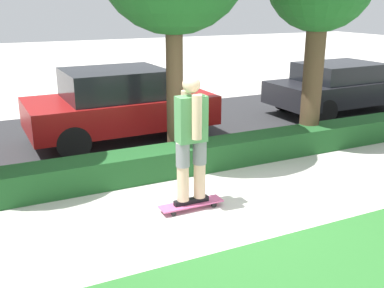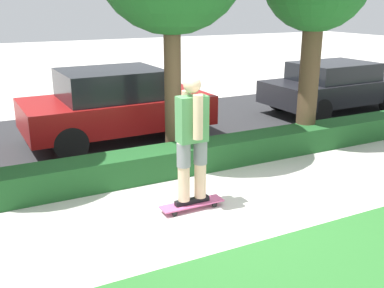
% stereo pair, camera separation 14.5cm
% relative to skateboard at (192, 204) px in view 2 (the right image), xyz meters
% --- Properties ---
extents(ground_plane, '(60.00, 60.00, 0.00)m').
position_rel_skateboard_xyz_m(ground_plane, '(0.34, -0.19, -0.08)').
color(ground_plane, beige).
extents(street_asphalt, '(18.48, 5.00, 0.01)m').
position_rel_skateboard_xyz_m(street_asphalt, '(0.34, 4.01, -0.07)').
color(street_asphalt, '#2D2D30').
rests_on(street_asphalt, ground_plane).
extents(hedge_row, '(18.48, 0.60, 0.46)m').
position_rel_skateboard_xyz_m(hedge_row, '(0.34, 1.41, 0.16)').
color(hedge_row, '#1E5123').
rests_on(hedge_row, ground_plane).
extents(skateboard, '(0.93, 0.24, 0.09)m').
position_rel_skateboard_xyz_m(skateboard, '(0.00, 0.00, 0.00)').
color(skateboard, '#DB5B93').
rests_on(skateboard, ground_plane).
extents(skater_person, '(0.52, 0.47, 1.82)m').
position_rel_skateboard_xyz_m(skater_person, '(-0.00, -0.00, 0.99)').
color(skater_person, black).
rests_on(skater_person, skateboard).
extents(parked_car_middle, '(3.86, 1.93, 1.51)m').
position_rel_skateboard_xyz_m(parked_car_middle, '(0.09, 3.70, 0.70)').
color(parked_car_middle, maroon).
rests_on(parked_car_middle, ground_plane).
extents(parked_car_rear, '(3.92, 1.81, 1.31)m').
position_rel_skateboard_xyz_m(parked_car_rear, '(6.05, 3.59, 0.62)').
color(parked_car_rear, black).
rests_on(parked_car_rear, ground_plane).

